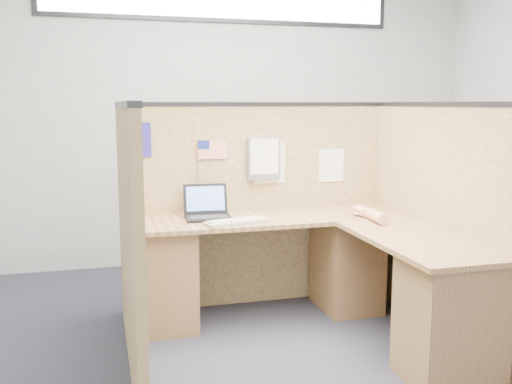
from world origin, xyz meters
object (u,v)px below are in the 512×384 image
object	(u,v)px
laptop	(207,210)
keyboard	(237,222)
l_desk	(313,276)
mouse	(360,212)

from	to	relation	value
laptop	keyboard	bearing A→B (deg)	-56.77
l_desk	keyboard	distance (m)	0.62
l_desk	laptop	xyz separation A→B (m)	(-0.62, 0.47, 0.39)
l_desk	mouse	bearing A→B (deg)	28.88
mouse	keyboard	bearing A→B (deg)	-177.83
l_desk	keyboard	bearing A→B (deg)	155.97
l_desk	mouse	distance (m)	0.62
l_desk	keyboard	size ratio (longest dim) A/B	4.33
laptop	l_desk	bearing A→B (deg)	-34.32
l_desk	keyboard	world-z (taller)	keyboard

